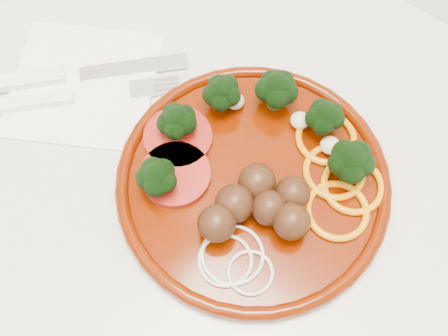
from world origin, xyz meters
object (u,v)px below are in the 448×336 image
Objects in this scene: napkin at (83,84)px; knife at (59,76)px; fork at (57,99)px; plate at (254,172)px.

napkin is 0.03m from knife.
knife is at bearing 83.00° from fork.
napkin is 0.96× the size of fork.
fork is (0.02, -0.02, -0.00)m from knife.
knife reaches higher than fork.
napkin is at bearing 33.31° from fork.
knife is at bearing -154.37° from napkin.
napkin is (-0.22, -0.03, -0.02)m from plate.
fork is at bearing -98.39° from napkin.
knife is (-0.25, -0.04, -0.01)m from plate.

